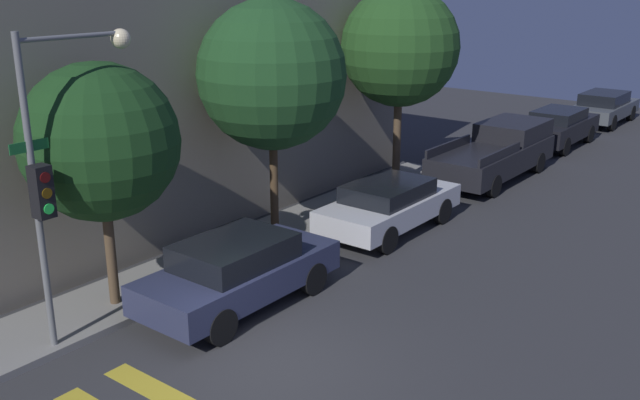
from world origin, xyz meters
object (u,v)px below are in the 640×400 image
object	(u,v)px
pickup_truck	(497,151)
tree_midblock	(272,75)
tree_near_corner	(100,142)
sedan_far_end	(559,126)
traffic_light_pole	(59,152)
tree_far_end	(400,47)
sedan_near_corner	(238,271)
sedan_middle	(389,204)
sedan_tail_of_row	(604,107)

from	to	relation	value
pickup_truck	tree_midblock	bearing A→B (deg)	167.98
tree_near_corner	tree_midblock	distance (m)	4.95
sedan_far_end	tree_midblock	distance (m)	15.09
traffic_light_pole	tree_far_end	size ratio (longest dim) A/B	0.91
sedan_near_corner	tree_far_end	xyz separation A→B (m)	(9.00, 1.90, 3.62)
sedan_far_end	tree_near_corner	bearing A→B (deg)	174.42
sedan_middle	tree_far_end	xyz separation A→B (m)	(3.36, 1.90, 3.66)
sedan_middle	sedan_tail_of_row	xyz separation A→B (m)	(17.84, -0.00, 0.02)
sedan_near_corner	tree_midblock	bearing A→B (deg)	30.21
tree_near_corner	tree_midblock	xyz separation A→B (m)	(4.90, 0.00, 0.74)
tree_far_end	traffic_light_pole	bearing A→B (deg)	-176.96
tree_near_corner	tree_far_end	distance (m)	10.67
sedan_near_corner	tree_midblock	size ratio (longest dim) A/B	0.73
traffic_light_pole	sedan_tail_of_row	world-z (taller)	traffic_light_pole
tree_far_end	sedan_far_end	bearing A→B (deg)	-12.13
traffic_light_pole	tree_near_corner	distance (m)	1.42
sedan_far_end	tree_near_corner	xyz separation A→B (m)	(-19.47, 1.90, 2.67)
tree_near_corner	sedan_near_corner	bearing A→B (deg)	-49.44
traffic_light_pole	tree_near_corner	size ratio (longest dim) A/B	1.13
sedan_middle	tree_far_end	bearing A→B (deg)	29.49
sedan_far_end	sedan_tail_of_row	bearing A→B (deg)	0.00
sedan_near_corner	sedan_middle	bearing A→B (deg)	0.00
tree_midblock	traffic_light_pole	bearing A→B (deg)	-174.16
pickup_truck	sedan_far_end	distance (m)	5.64
sedan_near_corner	sedan_far_end	bearing A→B (deg)	0.00
sedan_tail_of_row	traffic_light_pole	bearing A→B (deg)	177.24
traffic_light_pole	sedan_far_end	distance (m)	20.97
traffic_light_pole	sedan_near_corner	size ratio (longest dim) A/B	1.29
traffic_light_pole	sedan_tail_of_row	bearing A→B (deg)	-2.76
traffic_light_pole	sedan_far_end	world-z (taller)	traffic_light_pole
sedan_middle	tree_far_end	distance (m)	5.32
traffic_light_pole	sedan_far_end	size ratio (longest dim) A/B	1.27
sedan_near_corner	sedan_tail_of_row	size ratio (longest dim) A/B	0.95
sedan_middle	pickup_truck	world-z (taller)	pickup_truck
tree_midblock	tree_far_end	world-z (taller)	tree_far_end
sedan_middle	sedan_tail_of_row	bearing A→B (deg)	-0.00
tree_far_end	sedan_near_corner	bearing A→B (deg)	-168.06
tree_near_corner	tree_far_end	size ratio (longest dim) A/B	0.81
pickup_truck	tree_midblock	distance (m)	9.72
traffic_light_pole	sedan_near_corner	distance (m)	4.24
sedan_near_corner	tree_far_end	distance (m)	9.88
sedan_tail_of_row	tree_far_end	size ratio (longest dim) A/B	0.75
sedan_near_corner	pickup_truck	distance (m)	12.21
traffic_light_pole	tree_midblock	distance (m)	6.22
pickup_truck	tree_far_end	bearing A→B (deg)	149.34
sedan_middle	sedan_tail_of_row	world-z (taller)	sedan_tail_of_row
sedan_tail_of_row	sedan_middle	bearing A→B (deg)	180.00
tree_far_end	sedan_tail_of_row	bearing A→B (deg)	-7.49
sedan_near_corner	tree_near_corner	bearing A→B (deg)	130.56
sedan_far_end	tree_far_end	xyz separation A→B (m)	(-8.85, 1.90, 3.61)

